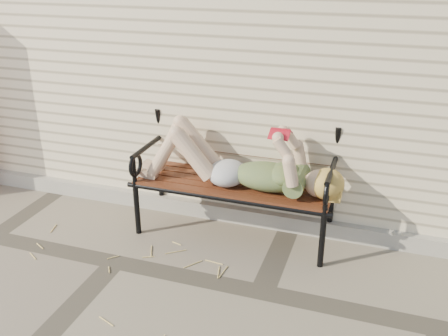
% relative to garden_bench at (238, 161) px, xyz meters
% --- Properties ---
extents(ground, '(80.00, 80.00, 0.00)m').
position_rel_garden_bench_xyz_m(ground, '(-0.79, -0.85, -0.68)').
color(ground, gray).
rests_on(ground, ground).
extents(house_wall, '(8.00, 4.00, 3.00)m').
position_rel_garden_bench_xyz_m(house_wall, '(-0.79, 2.15, 0.82)').
color(house_wall, beige).
rests_on(house_wall, ground).
extents(foundation_strip, '(8.00, 0.10, 0.15)m').
position_rel_garden_bench_xyz_m(foundation_strip, '(-0.79, 0.12, -0.60)').
color(foundation_strip, '#A7A397').
rests_on(foundation_strip, ground).
extents(garden_bench, '(1.87, 0.74, 1.21)m').
position_rel_garden_bench_xyz_m(garden_bench, '(0.00, 0.00, 0.00)').
color(garden_bench, black).
rests_on(garden_bench, ground).
extents(reading_woman, '(1.76, 0.40, 0.56)m').
position_rel_garden_bench_xyz_m(reading_woman, '(0.02, -0.15, 0.04)').
color(reading_woman, '#0A3148').
rests_on(reading_woman, ground).
extents(straw_scatter, '(2.80, 1.64, 0.01)m').
position_rel_garden_bench_xyz_m(straw_scatter, '(-1.42, -1.17, -0.67)').
color(straw_scatter, '#E2C46E').
rests_on(straw_scatter, ground).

